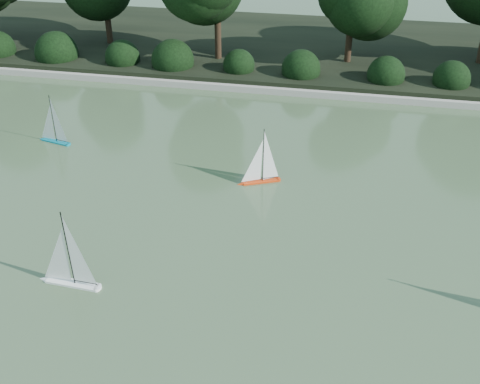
{
  "coord_description": "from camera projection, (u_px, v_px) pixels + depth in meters",
  "views": [
    {
      "loc": [
        1.47,
        -7.1,
        6.13
      ],
      "look_at": [
        -0.45,
        2.08,
        0.7
      ],
      "focal_mm": 45.0,
      "sensor_mm": 36.0,
      "label": 1
    }
  ],
  "objects": [
    {
      "name": "ground",
      "position": [
        241.0,
        299.0,
        9.35
      ],
      "size": [
        80.0,
        80.0,
        0.0
      ],
      "primitive_type": "plane",
      "color": "#364E2E",
      "rests_on": "ground"
    },
    {
      "name": "pond_coping",
      "position": [
        306.0,
        92.0,
        16.93
      ],
      "size": [
        40.0,
        0.35,
        0.18
      ],
      "primitive_type": "cube",
      "color": "gray",
      "rests_on": "ground"
    },
    {
      "name": "far_bank",
      "position": [
        319.0,
        49.0,
        20.29
      ],
      "size": [
        40.0,
        8.0,
        0.3
      ],
      "primitive_type": "cube",
      "color": "black",
      "rests_on": "ground"
    },
    {
      "name": "shrub_hedge",
      "position": [
        310.0,
        70.0,
        17.51
      ],
      "size": [
        29.1,
        1.1,
        1.1
      ],
      "color": "black",
      "rests_on": "ground"
    },
    {
      "name": "sailboat_white_a",
      "position": [
        66.0,
        272.0,
        9.57
      ],
      "size": [
        1.11,
        0.24,
        1.51
      ],
      "color": "white",
      "rests_on": "ground"
    },
    {
      "name": "sailboat_orange",
      "position": [
        258.0,
        174.0,
        12.48
      ],
      "size": [
        0.91,
        0.52,
        1.3
      ],
      "color": "red",
      "rests_on": "ground"
    },
    {
      "name": "sailboat_teal",
      "position": [
        52.0,
        134.0,
        14.21
      ],
      "size": [
        0.93,
        0.35,
        1.27
      ],
      "color": "#04778F",
      "rests_on": "ground"
    }
  ]
}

